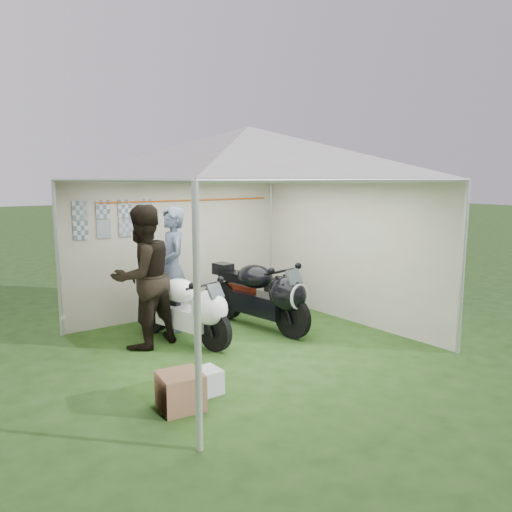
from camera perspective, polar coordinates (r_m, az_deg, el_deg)
The scene contains 10 objects.
ground at distance 7.18m, azimuth -0.79°, elevation -9.96°, with size 80.00×80.00×0.00m, color #234815.
canopy_tent at distance 6.83m, azimuth -1.01°, elevation 11.03°, with size 5.66×5.66×3.00m.
motorcycle_white at distance 7.15m, azimuth -7.95°, elevation -5.78°, with size 0.68×1.87×0.93m.
motorcycle_black at distance 7.67m, azimuth 0.78°, elevation -4.28°, with size 0.63×2.08×1.03m.
paddock_stand at distance 8.45m, azimuth -3.83°, elevation -6.04°, with size 0.39×0.24×0.29m, color blue.
person_dark_jacket at distance 6.99m, azimuth -12.82°, elevation -2.34°, with size 0.96×0.75×1.97m, color black.
person_blue_jacket at distance 7.68m, azimuth -9.53°, elevation -1.50°, with size 0.69×0.46×1.90m, color slate.
equipment_box at distance 9.13m, azimuth 2.85°, elevation -4.22°, with size 0.50×0.40×0.50m, color black.
crate_0 at distance 5.60m, azimuth -6.19°, elevation -14.15°, with size 0.40×0.31×0.26m, color silver.
crate_1 at distance 5.29m, azimuth -8.63°, elevation -14.99°, with size 0.42×0.42×0.37m, color brown.
Camera 1 is at (-4.02, -5.48, 2.32)m, focal length 35.00 mm.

